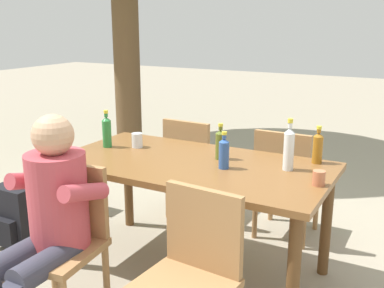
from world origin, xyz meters
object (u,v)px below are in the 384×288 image
(person_in_white_shirt, at_px, (48,214))
(cup_glass, at_px, (137,140))
(chair_far_right, at_px, (285,178))
(bottle_green, at_px, (107,131))
(chair_near_right, at_px, (190,271))
(dining_table, at_px, (192,175))
(cup_terracotta, at_px, (319,178))
(bottle_olive, at_px, (220,144))
(bottle_blue, at_px, (224,153))
(chair_far_left, at_px, (193,163))
(backpack_by_near_side, at_px, (13,218))
(bottle_amber, at_px, (318,147))
(backpack_by_far_side, at_px, (74,186))
(bottle_clear, at_px, (289,148))
(chair_near_left, at_px, (64,235))

(person_in_white_shirt, xyz_separation_m, cup_glass, (-0.12, 0.99, 0.16))
(chair_far_right, bearing_deg, bottle_green, -146.70)
(chair_near_right, bearing_deg, cup_glass, 136.11)
(dining_table, distance_m, cup_terracotta, 0.83)
(bottle_olive, bearing_deg, bottle_green, -171.91)
(bottle_blue, distance_m, cup_terracotta, 0.59)
(chair_far_left, bearing_deg, bottle_olive, -49.01)
(bottle_green, distance_m, backpack_by_near_side, 0.98)
(bottle_amber, height_order, backpack_by_far_side, bottle_amber)
(chair_far_left, xyz_separation_m, chair_near_right, (0.80, -1.51, 0.00))
(bottle_blue, height_order, backpack_by_far_side, bottle_blue)
(person_in_white_shirt, bearing_deg, bottle_olive, 62.70)
(bottle_blue, bearing_deg, bottle_olive, 121.53)
(dining_table, xyz_separation_m, bottle_green, (-0.71, 0.03, 0.21))
(bottle_green, bearing_deg, bottle_amber, 13.22)
(dining_table, relative_size, bottle_amber, 7.25)
(backpack_by_near_side, xyz_separation_m, backpack_by_far_side, (-0.09, 0.75, -0.01))
(person_in_white_shirt, bearing_deg, bottle_clear, 45.67)
(chair_near_left, bearing_deg, chair_far_right, 62.17)
(bottle_amber, relative_size, bottle_blue, 1.05)
(chair_far_left, bearing_deg, chair_near_right, -62.14)
(chair_far_left, height_order, person_in_white_shirt, person_in_white_shirt)
(bottle_blue, bearing_deg, cup_terracotta, -2.42)
(chair_near_right, relative_size, bottle_green, 3.25)
(bottle_amber, bearing_deg, bottle_olive, -159.75)
(backpack_by_far_side, bearing_deg, bottle_green, -27.67)
(person_in_white_shirt, bearing_deg, backpack_by_near_side, 150.88)
(chair_far_left, bearing_deg, chair_far_right, -0.00)
(backpack_by_near_side, bearing_deg, backpack_by_far_side, 96.90)
(chair_far_right, bearing_deg, bottle_clear, -72.66)
(chair_far_left, height_order, bottle_amber, bottle_amber)
(bottle_clear, height_order, bottle_blue, bottle_clear)
(chair_near_left, bearing_deg, chair_near_right, 0.01)
(bottle_clear, xyz_separation_m, backpack_by_far_side, (-2.01, 0.26, -0.69))
(bottle_amber, xyz_separation_m, bottle_blue, (-0.48, -0.38, -0.00))
(dining_table, xyz_separation_m, chair_near_right, (0.40, -0.75, -0.19))
(chair_near_right, bearing_deg, chair_far_right, 90.24)
(chair_near_right, xyz_separation_m, person_in_white_shirt, (-0.79, -0.11, 0.17))
(chair_far_left, distance_m, bottle_green, 0.88)
(bottle_amber, relative_size, bottle_olive, 1.02)
(chair_far_right, height_order, bottle_olive, bottle_olive)
(dining_table, bearing_deg, bottle_clear, 13.42)
(person_in_white_shirt, xyz_separation_m, backpack_by_far_side, (-1.03, 1.27, -0.44))
(bottle_green, distance_m, backpack_by_far_side, 1.04)
(bottle_amber, bearing_deg, bottle_clear, -118.49)
(bottle_olive, bearing_deg, backpack_by_near_side, -161.34)
(bottle_olive, relative_size, backpack_by_far_side, 0.54)
(chair_far_left, relative_size, bottle_amber, 3.60)
(bottle_clear, bearing_deg, cup_glass, -179.25)
(chair_far_left, distance_m, cup_glass, 0.72)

